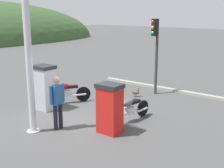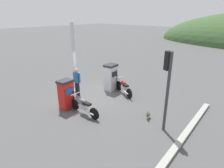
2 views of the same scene
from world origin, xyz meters
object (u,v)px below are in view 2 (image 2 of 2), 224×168
at_px(motorcycle_near_pump, 83,106).
at_px(roadside_traffic_light, 168,78).
at_px(attendant_person, 77,80).
at_px(wandering_duck, 148,114).
at_px(fuel_pump_near, 66,94).
at_px(motorcycle_far_pump, 124,87).
at_px(fuel_pump_far, 111,77).
at_px(canopy_support_pole, 74,59).

relative_size(motorcycle_near_pump, roadside_traffic_light, 0.60).
bearing_deg(roadside_traffic_light, motorcycle_near_pump, -157.49).
height_order(attendant_person, wandering_duck, attendant_person).
xyz_separation_m(fuel_pump_near, motorcycle_far_pump, (1.02, 3.34, -0.32)).
xyz_separation_m(attendant_person, roadside_traffic_light, (5.42, 0.22, 1.31)).
height_order(fuel_pump_near, wandering_duck, fuel_pump_near).
relative_size(fuel_pump_near, fuel_pump_far, 0.91).
bearing_deg(fuel_pump_near, roadside_traffic_light, 19.20).
bearing_deg(roadside_traffic_light, wandering_duck, 160.50).
relative_size(attendant_person, roadside_traffic_light, 0.51).
bearing_deg(attendant_person, roadside_traffic_light, 2.29).
xyz_separation_m(fuel_pump_far, attendant_person, (-0.88, -1.94, 0.11)).
relative_size(motorcycle_near_pump, attendant_person, 1.19).
xyz_separation_m(fuel_pump_near, fuel_pump_far, (-0.00, 3.30, 0.08)).
distance_m(fuel_pump_near, wandering_duck, 4.14).
bearing_deg(fuel_pump_far, attendant_person, -114.36).
distance_m(motorcycle_far_pump, attendant_person, 2.79).
xyz_separation_m(fuel_pump_far, wandering_duck, (3.64, -1.41, -0.64)).
distance_m(attendant_person, wandering_duck, 4.61).
bearing_deg(fuel_pump_far, canopy_support_pole, -134.51).
bearing_deg(motorcycle_far_pump, motorcycle_near_pump, -88.17).
xyz_separation_m(motorcycle_far_pump, roadside_traffic_light, (3.52, -1.76, 1.81)).
relative_size(attendant_person, canopy_support_pole, 0.40).
height_order(motorcycle_near_pump, attendant_person, attendant_person).
bearing_deg(fuel_pump_far, motorcycle_near_pump, -70.40).
bearing_deg(motorcycle_far_pump, attendant_person, -133.82).
bearing_deg(wandering_duck, fuel_pump_far, 158.86).
xyz_separation_m(fuel_pump_near, wandering_duck, (3.64, 1.90, -0.56)).
relative_size(fuel_pump_near, wandering_duck, 3.53).
bearing_deg(canopy_support_pole, attendant_person, -30.78).
relative_size(attendant_person, wandering_duck, 3.89).
bearing_deg(motorcycle_near_pump, canopy_support_pole, 149.08).
bearing_deg(canopy_support_pole, motorcycle_near_pump, -30.92).
distance_m(motorcycle_near_pump, motorcycle_far_pump, 3.18).
bearing_deg(attendant_person, wandering_duck, 6.76).
bearing_deg(canopy_support_pole, wandering_duck, 1.65).
bearing_deg(fuel_pump_far, roadside_traffic_light, -20.82).
height_order(fuel_pump_far, motorcycle_near_pump, fuel_pump_far).
xyz_separation_m(motorcycle_near_pump, roadside_traffic_light, (3.42, 1.42, 1.82)).
bearing_deg(roadside_traffic_light, fuel_pump_near, -160.80).
bearing_deg(fuel_pump_far, wandering_duck, -21.14).
relative_size(fuel_pump_near, motorcycle_near_pump, 0.76).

